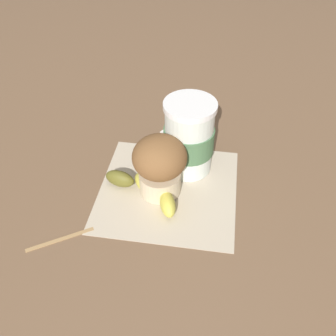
{
  "coord_description": "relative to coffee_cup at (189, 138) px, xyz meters",
  "views": [
    {
      "loc": [
        0.5,
        -0.05,
        0.51
      ],
      "look_at": [
        0.0,
        0.0,
        0.05
      ],
      "focal_mm": 42.0,
      "sensor_mm": 36.0,
      "label": 1
    }
  ],
  "objects": [
    {
      "name": "banana",
      "position": [
        0.07,
        -0.09,
        -0.05
      ],
      "size": [
        0.12,
        0.13,
        0.03
      ],
      "color": "#D6CC4C",
      "rests_on": "paper_napkin"
    },
    {
      "name": "sugar_packet",
      "position": [
        -0.11,
        -0.02,
        -0.07
      ],
      "size": [
        0.06,
        0.06,
        0.01
      ],
      "primitive_type": "cube",
      "rotation": [
        0.0,
        0.0,
        3.88
      ],
      "color": "white",
      "rests_on": "ground_plane"
    },
    {
      "name": "muffin",
      "position": [
        0.06,
        -0.06,
        -0.01
      ],
      "size": [
        0.09,
        0.09,
        0.12
      ],
      "color": "beige",
      "rests_on": "paper_napkin"
    },
    {
      "name": "ground_plane",
      "position": [
        0.06,
        -0.04,
        -0.07
      ],
      "size": [
        3.0,
        3.0,
        0.0
      ],
      "primitive_type": "plane",
      "color": "brown"
    },
    {
      "name": "wooden_stirrer",
      "position": [
        0.15,
        -0.23,
        -0.07
      ],
      "size": [
        0.04,
        0.11,
        0.0
      ],
      "primitive_type": "cube",
      "rotation": [
        0.0,
        0.0,
        1.9
      ],
      "color": "tan",
      "rests_on": "ground_plane"
    },
    {
      "name": "coffee_cup",
      "position": [
        0.0,
        0.0,
        0.0
      ],
      "size": [
        0.09,
        0.09,
        0.14
      ],
      "color": "silver",
      "rests_on": "paper_napkin"
    },
    {
      "name": "paper_napkin",
      "position": [
        0.06,
        -0.04,
        -0.07
      ],
      "size": [
        0.3,
        0.3,
        0.0
      ],
      "primitive_type": "cube",
      "rotation": [
        0.0,
        0.0,
        -0.24
      ],
      "color": "beige",
      "rests_on": "ground_plane"
    }
  ]
}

